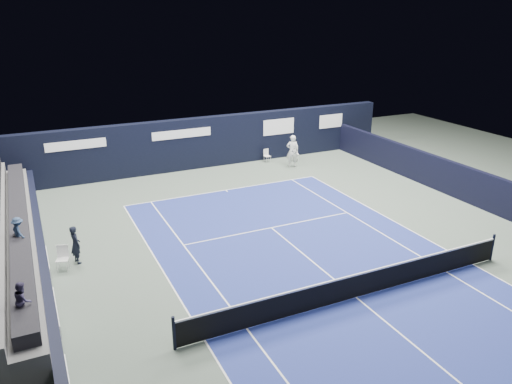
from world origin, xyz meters
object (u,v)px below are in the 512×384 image
Objects in this scene: folding_chair_back_a at (266,153)px; line_judge_chair at (63,256)px; tennis_net at (357,285)px; tennis_player at (292,151)px; folding_chair_back_b at (295,152)px.

line_judge_chair is at bearing -151.50° from folding_chair_back_a.
tennis_net is 6.45× the size of tennis_player.
folding_chair_back_b is at bearing 53.46° from tennis_player.
folding_chair_back_b is 17.39m from line_judge_chair.
tennis_player is at bearing 45.97° from line_judge_chair.
folding_chair_back_a is 0.41× the size of tennis_player.
line_judge_chair is 10.89m from tennis_net.
line_judge_chair is 16.22m from tennis_player.
folding_chair_back_b is 1.04× the size of line_judge_chair.
tennis_player is at bearing -65.81° from folding_chair_back_a.
folding_chair_back_a is at bearing 52.70° from line_judge_chair.
folding_chair_back_b reaches higher than line_judge_chair.
tennis_net is (-4.43, -15.80, -0.04)m from folding_chair_back_a.
tennis_net is 15.17m from tennis_player.
folding_chair_back_b is at bearing 67.89° from tennis_net.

